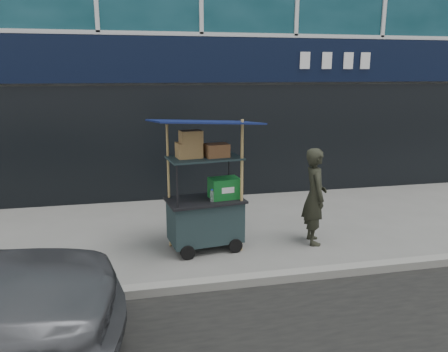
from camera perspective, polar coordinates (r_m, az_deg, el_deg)
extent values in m
plane|color=slate|center=(6.00, 3.56, -13.01)|extent=(80.00, 80.00, 0.00)
cube|color=gray|center=(5.81, 4.11, -13.34)|extent=(80.00, 0.18, 0.12)
cube|color=black|center=(9.15, -2.89, 14.90)|extent=(15.68, 0.06, 0.90)
cube|color=black|center=(9.30, -2.81, 4.37)|extent=(15.68, 0.04, 2.40)
cube|color=#1A2B2C|center=(6.73, -2.48, -5.86)|extent=(1.15, 0.77, 0.62)
cylinder|color=black|center=(6.46, -4.76, -9.98)|extent=(0.22, 0.07, 0.21)
cylinder|color=black|center=(6.68, 1.52, -9.12)|extent=(0.22, 0.07, 0.21)
cube|color=black|center=(6.63, -2.51, -3.17)|extent=(1.23, 0.85, 0.04)
cylinder|color=black|center=(6.17, -6.13, -1.46)|extent=(0.03, 0.03, 0.67)
cylinder|color=black|center=(6.46, 2.33, -0.69)|extent=(0.03, 0.03, 0.67)
cylinder|color=black|center=(6.67, -7.26, -0.34)|extent=(0.03, 0.03, 0.67)
cylinder|color=black|center=(6.95, 0.65, 0.33)|extent=(0.03, 0.03, 0.67)
cube|color=#1A2B2C|center=(6.47, -2.57, 2.36)|extent=(1.15, 0.77, 0.03)
cylinder|color=tan|center=(6.49, 2.32, -1.45)|extent=(0.05, 0.05, 2.01)
cylinder|color=tan|center=(6.70, -7.23, -1.45)|extent=(0.04, 0.04, 1.92)
cube|color=#0B1140|center=(6.39, -2.62, 7.08)|extent=(1.65, 1.27, 0.18)
cube|color=#0E5821|center=(6.63, 0.06, -1.58)|extent=(0.49, 0.37, 0.31)
cylinder|color=silver|center=(6.45, -1.59, -2.64)|extent=(0.07, 0.07, 0.18)
cylinder|color=#1B37CA|center=(6.43, -1.59, -1.80)|extent=(0.03, 0.03, 0.02)
cube|color=brown|center=(6.43, -4.60, 3.39)|extent=(0.39, 0.32, 0.22)
cube|color=brown|center=(6.46, -0.95, 3.37)|extent=(0.37, 0.29, 0.20)
cube|color=brown|center=(6.39, -4.36, 5.15)|extent=(0.34, 0.27, 0.18)
imported|color=black|center=(7.00, 11.77, -2.60)|extent=(0.45, 0.61, 1.54)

